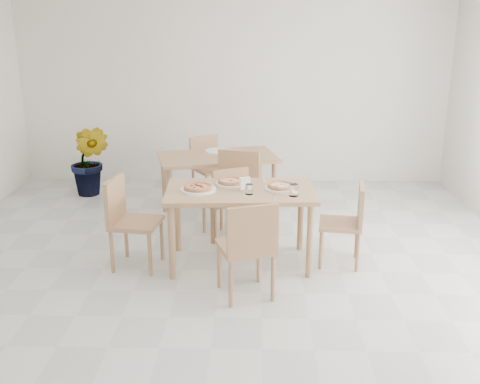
{
  "coord_description": "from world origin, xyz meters",
  "views": [
    {
      "loc": [
        0.31,
        -4.4,
        2.31
      ],
      "look_at": [
        0.17,
        0.61,
        0.73
      ],
      "focal_mm": 42.0,
      "sensor_mm": 36.0,
      "label": 1
    }
  ],
  "objects_px": {
    "pizza_mushroom": "(281,186)",
    "chair_back_n": "(208,163)",
    "chair_east": "(349,219)",
    "plate_empty": "(218,151)",
    "plate_pepperoni": "(198,190)",
    "potted_plant": "(90,161)",
    "chair_west": "(128,216)",
    "pizza_margherita": "(231,181)",
    "plate_mushroom": "(281,188)",
    "chair_back_s": "(227,197)",
    "chair_north": "(236,188)",
    "second_table": "(218,163)",
    "chair_south": "(248,244)",
    "main_table": "(240,199)",
    "tumbler_b": "(249,189)",
    "pizza_pepperoni": "(198,187)",
    "plate_margherita": "(231,184)",
    "napkin_holder": "(245,184)",
    "tumbler_a": "(294,190)"
  },
  "relations": [
    {
      "from": "main_table",
      "to": "potted_plant",
      "type": "height_order",
      "value": "potted_plant"
    },
    {
      "from": "plate_mushroom",
      "to": "chair_north",
      "type": "bearing_deg",
      "value": 122.23
    },
    {
      "from": "chair_east",
      "to": "chair_north",
      "type": "bearing_deg",
      "value": -114.84
    },
    {
      "from": "tumbler_a",
      "to": "chair_south",
      "type": "bearing_deg",
      "value": -126.97
    },
    {
      "from": "pizza_pepperoni",
      "to": "potted_plant",
      "type": "xyz_separation_m",
      "value": [
        -1.65,
        2.16,
        -0.31
      ]
    },
    {
      "from": "chair_west",
      "to": "pizza_margherita",
      "type": "height_order",
      "value": "chair_west"
    },
    {
      "from": "tumbler_b",
      "to": "napkin_holder",
      "type": "bearing_deg",
      "value": 110.54
    },
    {
      "from": "tumbler_a",
      "to": "chair_east",
      "type": "bearing_deg",
      "value": 20.01
    },
    {
      "from": "tumbler_a",
      "to": "potted_plant",
      "type": "height_order",
      "value": "potted_plant"
    },
    {
      "from": "plate_pepperoni",
      "to": "pizza_pepperoni",
      "type": "distance_m",
      "value": 0.02
    },
    {
      "from": "chair_east",
      "to": "plate_pepperoni",
      "type": "distance_m",
      "value": 1.45
    },
    {
      "from": "main_table",
      "to": "tumbler_a",
      "type": "bearing_deg",
      "value": -23.45
    },
    {
      "from": "chair_east",
      "to": "plate_empty",
      "type": "height_order",
      "value": "chair_east"
    },
    {
      "from": "chair_back_s",
      "to": "chair_back_n",
      "type": "height_order",
      "value": "chair_back_n"
    },
    {
      "from": "pizza_mushroom",
      "to": "tumbler_b",
      "type": "relative_size",
      "value": 3.01
    },
    {
      "from": "chair_back_n",
      "to": "potted_plant",
      "type": "height_order",
      "value": "potted_plant"
    },
    {
      "from": "pizza_mushroom",
      "to": "second_table",
      "type": "xyz_separation_m",
      "value": [
        -0.68,
        1.3,
        -0.13
      ]
    },
    {
      "from": "second_table",
      "to": "tumbler_a",
      "type": "bearing_deg",
      "value": -77.36
    },
    {
      "from": "chair_south",
      "to": "napkin_holder",
      "type": "bearing_deg",
      "value": -104.69
    },
    {
      "from": "plate_margherita",
      "to": "napkin_holder",
      "type": "relative_size",
      "value": 2.38
    },
    {
      "from": "chair_south",
      "to": "plate_mushroom",
      "type": "distance_m",
      "value": 0.84
    },
    {
      "from": "chair_north",
      "to": "napkin_holder",
      "type": "distance_m",
      "value": 0.81
    },
    {
      "from": "main_table",
      "to": "pizza_mushroom",
      "type": "bearing_deg",
      "value": 1.44
    },
    {
      "from": "napkin_holder",
      "to": "tumbler_b",
      "type": "bearing_deg",
      "value": -91.77
    },
    {
      "from": "pizza_pepperoni",
      "to": "napkin_holder",
      "type": "bearing_deg",
      "value": 2.12
    },
    {
      "from": "plate_margherita",
      "to": "chair_back_n",
      "type": "relative_size",
      "value": 0.36
    },
    {
      "from": "pizza_pepperoni",
      "to": "plate_mushroom",
      "type": "bearing_deg",
      "value": 5.1
    },
    {
      "from": "pizza_margherita",
      "to": "napkin_holder",
      "type": "height_order",
      "value": "napkin_holder"
    },
    {
      "from": "chair_north",
      "to": "pizza_mushroom",
      "type": "relative_size",
      "value": 3.3
    },
    {
      "from": "pizza_pepperoni",
      "to": "chair_east",
      "type": "bearing_deg",
      "value": 2.22
    },
    {
      "from": "plate_margherita",
      "to": "chair_east",
      "type": "bearing_deg",
      "value": -7.59
    },
    {
      "from": "plate_margherita",
      "to": "pizza_mushroom",
      "type": "distance_m",
      "value": 0.5
    },
    {
      "from": "plate_mushroom",
      "to": "chair_back_n",
      "type": "bearing_deg",
      "value": 113.11
    },
    {
      "from": "plate_margherita",
      "to": "second_table",
      "type": "xyz_separation_m",
      "value": [
        -0.21,
        1.17,
        -0.1
      ]
    },
    {
      "from": "pizza_margherita",
      "to": "tumbler_a",
      "type": "relative_size",
      "value": 2.64
    },
    {
      "from": "potted_plant",
      "to": "chair_back_s",
      "type": "bearing_deg",
      "value": -38.29
    },
    {
      "from": "chair_north",
      "to": "potted_plant",
      "type": "distance_m",
      "value": 2.43
    },
    {
      "from": "pizza_mushroom",
      "to": "plate_mushroom",
      "type": "bearing_deg",
      "value": 0.0
    },
    {
      "from": "plate_pepperoni",
      "to": "potted_plant",
      "type": "height_order",
      "value": "potted_plant"
    },
    {
      "from": "plate_pepperoni",
      "to": "chair_back_n",
      "type": "bearing_deg",
      "value": 92.22
    },
    {
      "from": "chair_east",
      "to": "plate_pepperoni",
      "type": "height_order",
      "value": "chair_east"
    },
    {
      "from": "plate_pepperoni",
      "to": "chair_back_n",
      "type": "height_order",
      "value": "chair_back_n"
    },
    {
      "from": "chair_south",
      "to": "chair_north",
      "type": "height_order",
      "value": "chair_north"
    },
    {
      "from": "pizza_mushroom",
      "to": "chair_back_n",
      "type": "bearing_deg",
      "value": 113.11
    },
    {
      "from": "pizza_margherita",
      "to": "potted_plant",
      "type": "bearing_deg",
      "value": 134.86
    },
    {
      "from": "chair_south",
      "to": "second_table",
      "type": "bearing_deg",
      "value": -97.62
    },
    {
      "from": "chair_back_s",
      "to": "plate_pepperoni",
      "type": "bearing_deg",
      "value": 46.04
    },
    {
      "from": "plate_mushroom",
      "to": "chair_back_n",
      "type": "xyz_separation_m",
      "value": [
        -0.85,
        2.0,
        -0.28
      ]
    },
    {
      "from": "chair_west",
      "to": "plate_margherita",
      "type": "height_order",
      "value": "chair_west"
    },
    {
      "from": "chair_west",
      "to": "plate_empty",
      "type": "xyz_separation_m",
      "value": [
        0.75,
        1.61,
        0.25
      ]
    }
  ]
}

